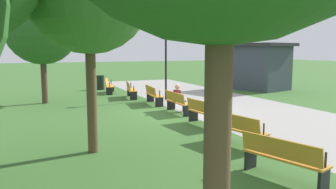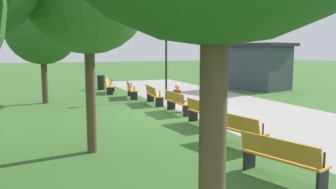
# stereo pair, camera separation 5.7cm
# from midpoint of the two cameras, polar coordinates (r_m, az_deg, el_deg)

# --- Properties ---
(ground_plane) EXTENTS (120.00, 120.00, 0.00)m
(ground_plane) POSITION_cam_midpoint_polar(r_m,az_deg,el_deg) (14.26, 1.73, -3.09)
(ground_plane) COLOR #3D6B2D
(path_paving) EXTENTS (29.75, 5.77, 0.01)m
(path_paving) POSITION_cam_midpoint_polar(r_m,az_deg,el_deg) (15.73, 11.67, -2.23)
(path_paving) COLOR #A39E99
(path_paving) RESTS_ON ground
(bench_0) EXTENTS (1.83, 0.97, 0.89)m
(bench_0) POSITION_cam_midpoint_polar(r_m,az_deg,el_deg) (20.89, -9.93, 1.51)
(bench_0) COLOR orange
(bench_0) RESTS_ON ground
(bench_1) EXTENTS (1.82, 0.81, 0.89)m
(bench_1) POSITION_cam_midpoint_polar(r_m,az_deg,el_deg) (18.67, -6.36, 0.87)
(bench_1) COLOR orange
(bench_1) RESTS_ON ground
(bench_2) EXTENTS (1.80, 0.64, 0.89)m
(bench_2) POSITION_cam_midpoint_polar(r_m,az_deg,el_deg) (16.43, -2.59, -0.00)
(bench_2) COLOR orange
(bench_2) RESTS_ON ground
(bench_3) EXTENTS (1.76, 0.47, 0.89)m
(bench_3) POSITION_cam_midpoint_polar(r_m,az_deg,el_deg) (14.15, 1.48, -1.22)
(bench_3) COLOR orange
(bench_3) RESTS_ON ground
(bench_4) EXTENTS (1.80, 0.64, 0.89)m
(bench_4) POSITION_cam_midpoint_polar(r_m,az_deg,el_deg) (11.86, 6.03, -2.98)
(bench_4) COLOR orange
(bench_4) RESTS_ON ground
(bench_5) EXTENTS (1.82, 0.81, 0.89)m
(bench_5) POSITION_cam_midpoint_polar(r_m,az_deg,el_deg) (9.58, 11.42, -5.63)
(bench_5) COLOR orange
(bench_5) RESTS_ON ground
(bench_6) EXTENTS (1.83, 0.97, 0.89)m
(bench_6) POSITION_cam_midpoint_polar(r_m,az_deg,el_deg) (7.33, 18.42, -9.97)
(bench_6) COLOR orange
(bench_6) RESTS_ON ground
(person_seated) EXTENTS (0.32, 0.52, 1.20)m
(person_seated) POSITION_cam_midpoint_polar(r_m,az_deg,el_deg) (14.33, 1.74, -0.46)
(person_seated) COLOR maroon
(person_seated) RESTS_ON ground
(tree_1) EXTENTS (3.51, 3.51, 5.41)m
(tree_1) POSITION_cam_midpoint_polar(r_m,az_deg,el_deg) (17.69, -20.49, 10.38)
(tree_1) COLOR #4C3828
(tree_1) RESTS_ON ground
(lamp_post) EXTENTS (0.32, 0.32, 4.10)m
(lamp_post) POSITION_cam_midpoint_polar(r_m,az_deg,el_deg) (17.88, -0.46, 8.25)
(lamp_post) COLOR black
(lamp_post) RESTS_ON ground
(trash_bin) EXTENTS (0.50, 0.50, 0.94)m
(trash_bin) POSITION_cam_midpoint_polar(r_m,az_deg,el_deg) (22.85, -11.31, 1.98)
(trash_bin) COLOR black
(trash_bin) RESTS_ON ground
(kiosk) EXTENTS (4.48, 4.07, 3.04)m
(kiosk) POSITION_cam_midpoint_polar(r_m,az_deg,el_deg) (23.25, 14.96, 4.64)
(kiosk) COLOR #38424C
(kiosk) RESTS_ON ground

